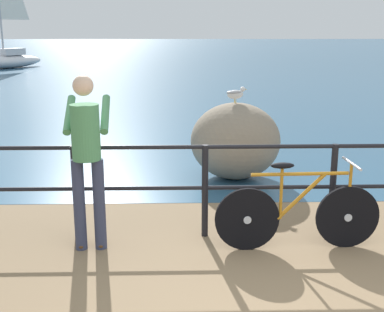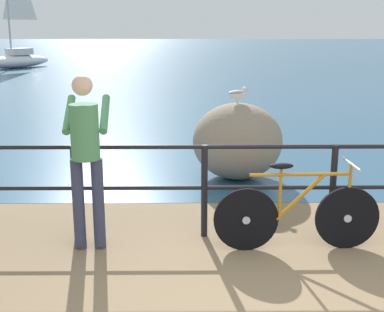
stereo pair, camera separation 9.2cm
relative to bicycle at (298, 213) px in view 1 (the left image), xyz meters
The scene contains 8 objects.
ground_plane 18.50m from the bicycle, 90.76° to the left, with size 120.00×120.00×0.10m, color #846B4C.
sea_surface 46.41m from the bicycle, 90.30° to the left, with size 120.00×90.00×0.01m, color #2D5675.
promenade_railing 0.49m from the bicycle, 124.99° to the left, with size 9.73×0.07×1.02m.
bicycle is the anchor object (origin of this frame).
person_at_railing 2.21m from the bicycle, behind, with size 0.47×0.65×1.78m.
breakwater_boulder_main 2.57m from the bicycle, 98.29° to the left, with size 1.34×1.26×1.14m.
seagull 2.72m from the bicycle, 98.55° to the left, with size 0.34×0.21×0.23m.
sailboat 25.95m from the bicycle, 114.01° to the left, with size 3.63×4.33×6.16m.
Camera 1 is at (-0.97, -3.32, 2.23)m, focal length 47.48 mm.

